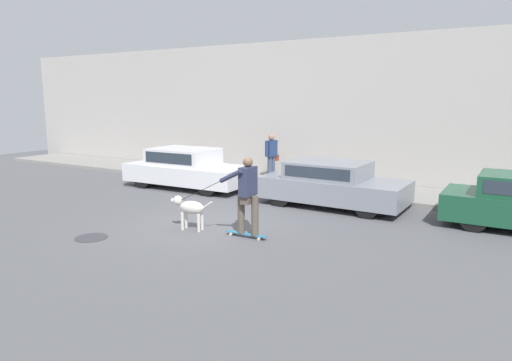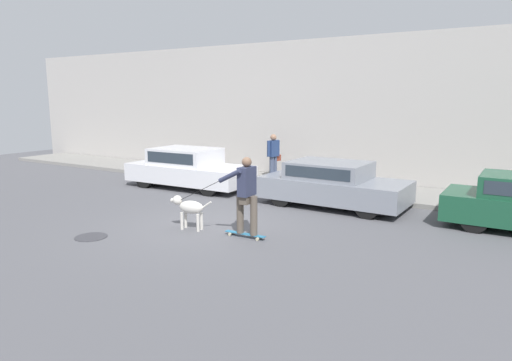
{
  "view_description": "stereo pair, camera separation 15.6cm",
  "coord_description": "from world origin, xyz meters",
  "views": [
    {
      "loc": [
        6.23,
        -8.44,
        2.97
      ],
      "look_at": [
        0.49,
        1.2,
        0.95
      ],
      "focal_mm": 32.0,
      "sensor_mm": 36.0,
      "label": 1
    },
    {
      "loc": [
        6.36,
        -8.36,
        2.97
      ],
      "look_at": [
        0.49,
        1.2,
        0.95
      ],
      "focal_mm": 32.0,
      "sensor_mm": 36.0,
      "label": 2
    }
  ],
  "objects": [
    {
      "name": "pedestrian_with_bag",
      "position": [
        -1.64,
        5.86,
        1.0
      ],
      "size": [
        0.28,
        0.74,
        1.58
      ],
      "rotation": [
        0.0,
        0.0,
        -0.12
      ],
      "color": "#3D4760",
      "rests_on": "sidewalk_curb"
    },
    {
      "name": "parked_car_1",
      "position": [
        1.66,
        3.36,
        0.61
      ],
      "size": [
        4.03,
        1.89,
        1.25
      ],
      "rotation": [
        0.0,
        0.0,
        -0.02
      ],
      "color": "black",
      "rests_on": "ground_plane"
    },
    {
      "name": "dog",
      "position": [
        -0.25,
        -0.52,
        0.51
      ],
      "size": [
        1.04,
        0.39,
        0.77
      ],
      "rotation": [
        0.0,
        0.0,
        3.29
      ],
      "color": "beige",
      "rests_on": "ground_plane"
    },
    {
      "name": "ground_plane",
      "position": [
        0.0,
        0.0,
        0.0
      ],
      "size": [
        36.0,
        36.0,
        0.0
      ],
      "primitive_type": "plane",
      "color": "#545459"
    },
    {
      "name": "manhole_cover",
      "position": [
        -1.69,
        -2.12,
        0.01
      ],
      "size": [
        0.69,
        0.69,
        0.01
      ],
      "color": "#38383D",
      "rests_on": "ground_plane"
    },
    {
      "name": "sidewalk_curb",
      "position": [
        0.0,
        5.59,
        0.07
      ],
      "size": [
        30.0,
        2.53,
        0.13
      ],
      "color": "gray",
      "rests_on": "ground_plane"
    },
    {
      "name": "parked_car_0",
      "position": [
        -3.51,
        3.36,
        0.64
      ],
      "size": [
        4.32,
        1.88,
        1.33
      ],
      "rotation": [
        0.0,
        0.0,
        0.03
      ],
      "color": "black",
      "rests_on": "ground_plane"
    },
    {
      "name": "back_wall",
      "position": [
        0.0,
        7.02,
        2.52
      ],
      "size": [
        32.0,
        0.3,
        5.05
      ],
      "color": "#B2ADA8",
      "rests_on": "ground_plane"
    },
    {
      "name": "skateboarder",
      "position": [
        1.21,
        -0.37,
        1.0
      ],
      "size": [
        2.22,
        0.64,
        1.76
      ],
      "rotation": [
        0.0,
        0.0,
        3.17
      ],
      "color": "beige",
      "rests_on": "ground_plane"
    }
  ]
}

